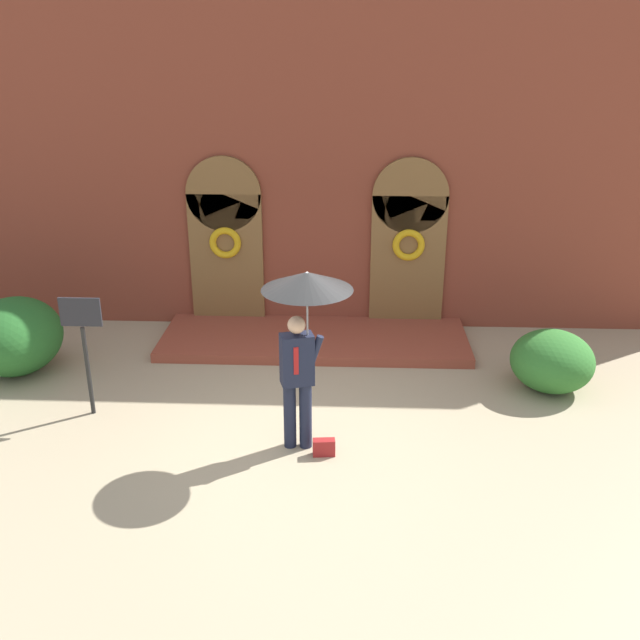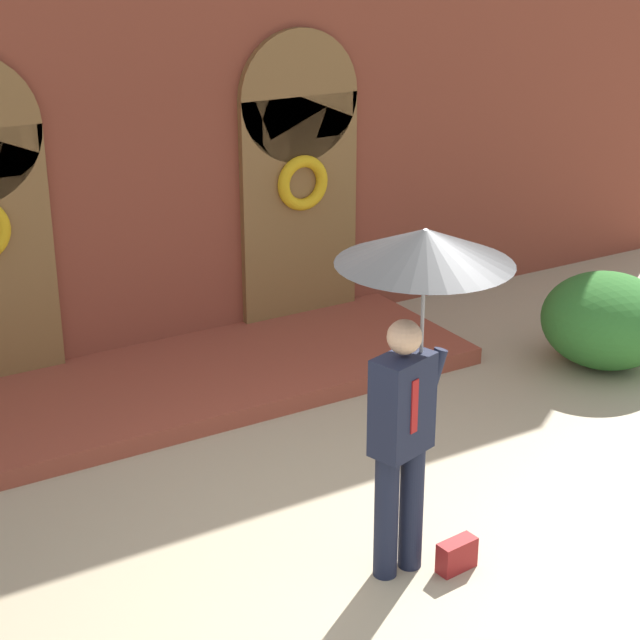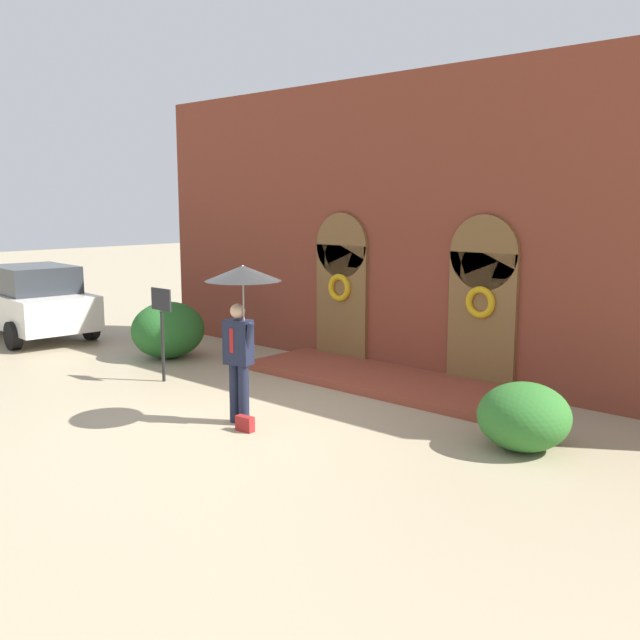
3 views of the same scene
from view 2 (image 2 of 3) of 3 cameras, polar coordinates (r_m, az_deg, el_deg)
ground_plane at (r=7.55m, az=3.38°, el=-12.19°), size 80.00×80.00×0.00m
building_facade at (r=10.08m, az=-9.97°, el=12.65°), size 14.00×2.30×5.60m
person_with_umbrella at (r=6.53m, az=5.29°, el=1.07°), size 1.10×1.10×2.36m
handbag at (r=7.35m, az=7.31°, el=-12.33°), size 0.29×0.15×0.22m
shrub_right at (r=10.52m, az=15.02°, el=-0.00°), size 1.22×1.25×0.90m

